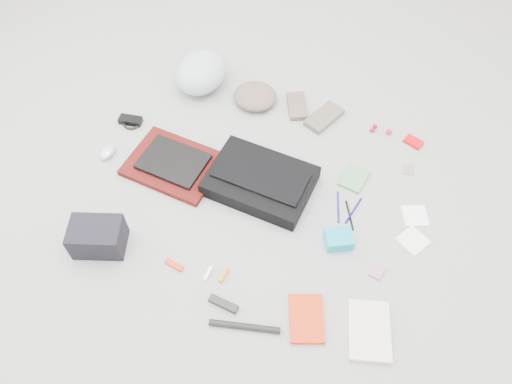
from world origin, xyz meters
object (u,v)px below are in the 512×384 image
(laptop, at_px, (173,161))
(bike_helmet, at_px, (201,72))
(messenger_bag, at_px, (260,181))
(camera_bag, at_px, (98,237))
(accordion_wallet, at_px, (339,239))
(book_red, at_px, (306,318))

(laptop, height_order, bike_helmet, bike_helmet)
(messenger_bag, relative_size, bike_helmet, 1.50)
(camera_bag, xyz_separation_m, accordion_wallet, (0.93, 0.32, -0.04))
(messenger_bag, distance_m, accordion_wallet, 0.43)
(messenger_bag, relative_size, accordion_wallet, 4.13)
(messenger_bag, relative_size, book_red, 2.36)
(laptop, xyz_separation_m, accordion_wallet, (0.81, -0.16, -0.01))
(camera_bag, distance_m, accordion_wallet, 0.98)
(camera_bag, bearing_deg, laptop, 59.37)
(bike_helmet, bearing_deg, messenger_bag, -38.40)
(camera_bag, relative_size, accordion_wallet, 1.91)
(book_red, bearing_deg, camera_bag, 159.18)
(messenger_bag, xyz_separation_m, book_red, (0.36, -0.54, -0.03))
(camera_bag, bearing_deg, bike_helmet, 71.02)
(bike_helmet, xyz_separation_m, camera_bag, (-0.05, -1.02, -0.02))
(laptop, bearing_deg, camera_bag, -96.77)
(messenger_bag, height_order, bike_helmet, bike_helmet)
(messenger_bag, bearing_deg, camera_bag, -130.58)
(laptop, height_order, book_red, laptop)
(laptop, xyz_separation_m, camera_bag, (-0.12, -0.47, 0.03))
(book_red, bearing_deg, laptop, 128.07)
(camera_bag, distance_m, book_red, 0.89)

